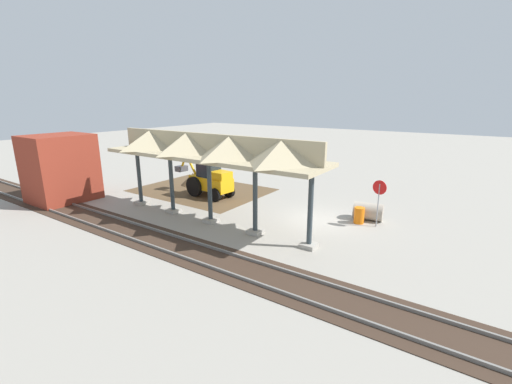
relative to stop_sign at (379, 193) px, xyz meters
name	(u,v)px	position (x,y,z in m)	size (l,w,h in m)	color
ground_plane	(319,220)	(2.91, 0.84, -1.84)	(120.00, 120.00, 0.00)	gray
dirt_work_zone	(202,190)	(13.00, -0.35, -1.84)	(9.49, 7.00, 0.01)	brown
platform_canopy	(208,148)	(7.81, 4.50, 2.31)	(13.21, 3.20, 4.90)	#9E998E
rail_tracks	(246,270)	(2.91, 7.90, -1.81)	(60.00, 2.58, 0.15)	slate
stop_sign	(379,193)	(0.00, 0.00, 0.00)	(0.75, 0.18, 2.55)	gray
backhoe	(209,179)	(11.40, 0.53, -0.57)	(5.14, 1.93, 2.82)	orange
dirt_mound	(193,185)	(14.75, -1.24, -1.84)	(3.95, 3.95, 1.90)	brown
concrete_pipe	(368,211)	(0.71, -0.84, -1.35)	(1.71, 1.22, 0.98)	#9E9384
brick_utility_building	(61,168)	(18.89, 6.82, 0.36)	(3.27, 3.82, 4.40)	maroon
traffic_barrel	(359,215)	(0.94, 0.02, -1.39)	(0.56, 0.56, 0.90)	orange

